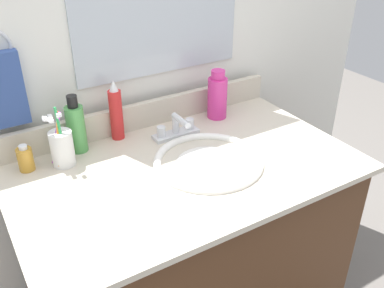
{
  "coord_description": "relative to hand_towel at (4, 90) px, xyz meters",
  "views": [
    {
      "loc": [
        -0.55,
        -0.93,
        1.53
      ],
      "look_at": [
        0.02,
        0.0,
        0.9
      ],
      "focal_mm": 40.16,
      "sensor_mm": 36.0,
      "label": 1
    }
  ],
  "objects": [
    {
      "name": "vanity_cabinet",
      "position": [
        0.41,
        -0.32,
        -0.64
      ],
      "size": [
        0.99,
        0.57,
        0.81
      ],
      "primitive_type": "cube",
      "color": "#4C2D19",
      "rests_on": "ground_plane"
    },
    {
      "name": "countertop",
      "position": [
        0.41,
        -0.32,
        -0.23
      ],
      "size": [
        1.03,
        0.62,
        0.02
      ],
      "primitive_type": "cube",
      "color": "beige",
      "rests_on": "vanity_cabinet"
    },
    {
      "name": "backsplash",
      "position": [
        0.41,
        -0.02,
        -0.18
      ],
      "size": [
        1.03,
        0.02,
        0.09
      ],
      "primitive_type": "cube",
      "color": "beige",
      "rests_on": "countertop"
    },
    {
      "name": "back_wall",
      "position": [
        0.41,
        0.04,
        -0.4
      ],
      "size": [
        2.13,
        0.04,
        1.3
      ],
      "primitive_type": "cube",
      "color": "silver",
      "rests_on": "ground_plane"
    },
    {
      "name": "hand_towel",
      "position": [
        0.0,
        0.0,
        0.0
      ],
      "size": [
        0.11,
        0.04,
        0.22
      ],
      "primitive_type": "cube",
      "color": "#334C8C"
    },
    {
      "name": "sink_basin",
      "position": [
        0.48,
        -0.34,
        -0.25
      ],
      "size": [
        0.33,
        0.33,
        0.11
      ],
      "color": "white",
      "rests_on": "countertop"
    },
    {
      "name": "faucet",
      "position": [
        0.48,
        -0.14,
        -0.19
      ],
      "size": [
        0.16,
        0.1,
        0.08
      ],
      "color": "silver",
      "rests_on": "countertop"
    },
    {
      "name": "bottle_soap_pink",
      "position": [
        0.68,
        -0.09,
        -0.14
      ],
      "size": [
        0.07,
        0.07,
        0.18
      ],
      "color": "#D8338C",
      "rests_on": "countertop"
    },
    {
      "name": "bottle_spray_red",
      "position": [
        0.31,
        -0.05,
        -0.13
      ],
      "size": [
        0.04,
        0.04,
        0.2
      ],
      "color": "red",
      "rests_on": "countertop"
    },
    {
      "name": "bottle_oil_amber",
      "position": [
        0.0,
        -0.09,
        -0.18
      ],
      "size": [
        0.05,
        0.05,
        0.08
      ],
      "color": "gold",
      "rests_on": "countertop"
    },
    {
      "name": "bottle_toner_green",
      "position": [
        0.17,
        -0.06,
        -0.14
      ],
      "size": [
        0.06,
        0.06,
        0.19
      ],
      "color": "#4C9E4C",
      "rests_on": "countertop"
    },
    {
      "name": "cup_white_ceramic",
      "position": [
        0.11,
        -0.12,
        -0.16
      ],
      "size": [
        0.07,
        0.07,
        0.19
      ],
      "color": "white",
      "rests_on": "countertop"
    }
  ]
}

